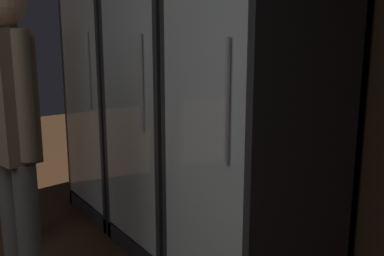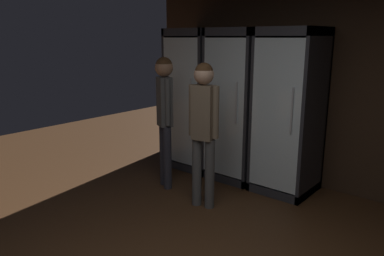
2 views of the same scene
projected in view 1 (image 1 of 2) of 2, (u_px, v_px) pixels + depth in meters
cooler_far_left at (131, 83)px, 3.40m from camera, size 0.68×0.70×1.95m
cooler_left at (185, 93)px, 2.83m from camera, size 0.68×0.70×1.95m
cooler_center at (266, 112)px, 2.26m from camera, size 0.68×0.70×1.95m
shopper_near at (11, 114)px, 2.06m from camera, size 0.34×0.21×1.59m
shopper_far at (5, 87)px, 2.70m from camera, size 0.27×0.22×1.61m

